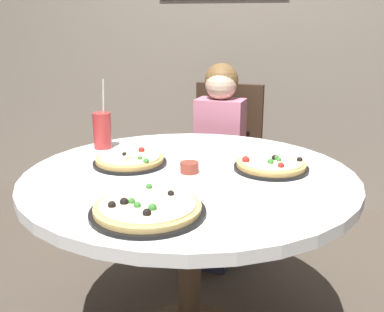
{
  "coord_description": "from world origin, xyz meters",
  "views": [
    {
      "loc": [
        0.32,
        -1.55,
        1.28
      ],
      "look_at": [
        0.0,
        0.05,
        0.8
      ],
      "focal_mm": 41.83,
      "sensor_mm": 36.0,
      "label": 1
    }
  ],
  "objects_px": {
    "dining_table": "(189,196)",
    "sauce_bowl": "(189,168)",
    "diner_child": "(216,174)",
    "plate_small": "(154,143)",
    "pizza_pepperoni": "(148,209)",
    "soda_cup": "(102,130)",
    "chair_wooden": "(224,157)",
    "pizza_cheese": "(130,160)",
    "pizza_veggie": "(271,165)"
  },
  "relations": [
    {
      "from": "diner_child",
      "to": "pizza_cheese",
      "type": "bearing_deg",
      "value": -108.4
    },
    {
      "from": "plate_small",
      "to": "chair_wooden",
      "type": "bearing_deg",
      "value": 66.07
    },
    {
      "from": "pizza_pepperoni",
      "to": "soda_cup",
      "type": "distance_m",
      "value": 0.77
    },
    {
      "from": "pizza_cheese",
      "to": "plate_small",
      "type": "height_order",
      "value": "pizza_cheese"
    },
    {
      "from": "chair_wooden",
      "to": "pizza_cheese",
      "type": "bearing_deg",
      "value": -106.25
    },
    {
      "from": "soda_cup",
      "to": "pizza_veggie",
      "type": "bearing_deg",
      "value": -12.43
    },
    {
      "from": "diner_child",
      "to": "chair_wooden",
      "type": "bearing_deg",
      "value": 82.75
    },
    {
      "from": "sauce_bowl",
      "to": "plate_small",
      "type": "distance_m",
      "value": 0.45
    },
    {
      "from": "dining_table",
      "to": "pizza_pepperoni",
      "type": "distance_m",
      "value": 0.41
    },
    {
      "from": "diner_child",
      "to": "pizza_pepperoni",
      "type": "distance_m",
      "value": 1.2
    },
    {
      "from": "chair_wooden",
      "to": "sauce_bowl",
      "type": "height_order",
      "value": "chair_wooden"
    },
    {
      "from": "pizza_pepperoni",
      "to": "soda_cup",
      "type": "bearing_deg",
      "value": 121.62
    },
    {
      "from": "pizza_veggie",
      "to": "plate_small",
      "type": "height_order",
      "value": "pizza_veggie"
    },
    {
      "from": "dining_table",
      "to": "diner_child",
      "type": "height_order",
      "value": "diner_child"
    },
    {
      "from": "soda_cup",
      "to": "sauce_bowl",
      "type": "bearing_deg",
      "value": -30.66
    },
    {
      "from": "dining_table",
      "to": "sauce_bowl",
      "type": "xyz_separation_m",
      "value": [
        -0.0,
        -0.0,
        0.12
      ]
    },
    {
      "from": "sauce_bowl",
      "to": "plate_small",
      "type": "height_order",
      "value": "sauce_bowl"
    },
    {
      "from": "sauce_bowl",
      "to": "plate_small",
      "type": "bearing_deg",
      "value": 122.81
    },
    {
      "from": "dining_table",
      "to": "pizza_veggie",
      "type": "distance_m",
      "value": 0.33
    },
    {
      "from": "chair_wooden",
      "to": "sauce_bowl",
      "type": "bearing_deg",
      "value": -90.86
    },
    {
      "from": "pizza_cheese",
      "to": "pizza_pepperoni",
      "type": "relative_size",
      "value": 0.85
    },
    {
      "from": "soda_cup",
      "to": "sauce_bowl",
      "type": "xyz_separation_m",
      "value": [
        0.45,
        -0.26,
        -0.06
      ]
    },
    {
      "from": "diner_child",
      "to": "plate_small",
      "type": "xyz_separation_m",
      "value": [
        -0.24,
        -0.4,
        0.27
      ]
    },
    {
      "from": "pizza_pepperoni",
      "to": "plate_small",
      "type": "bearing_deg",
      "value": 104.71
    },
    {
      "from": "dining_table",
      "to": "pizza_veggie",
      "type": "relative_size",
      "value": 4.33
    },
    {
      "from": "pizza_pepperoni",
      "to": "pizza_veggie",
      "type": "bearing_deg",
      "value": 55.11
    },
    {
      "from": "pizza_veggie",
      "to": "dining_table",
      "type": "bearing_deg",
      "value": -162.14
    },
    {
      "from": "dining_table",
      "to": "soda_cup",
      "type": "height_order",
      "value": "soda_cup"
    },
    {
      "from": "dining_table",
      "to": "sauce_bowl",
      "type": "bearing_deg",
      "value": -116.61
    },
    {
      "from": "plate_small",
      "to": "pizza_pepperoni",
      "type": "bearing_deg",
      "value": -75.29
    },
    {
      "from": "chair_wooden",
      "to": "diner_child",
      "type": "relative_size",
      "value": 0.88
    },
    {
      "from": "diner_child",
      "to": "soda_cup",
      "type": "relative_size",
      "value": 3.52
    },
    {
      "from": "pizza_pepperoni",
      "to": "sauce_bowl",
      "type": "height_order",
      "value": "pizza_pepperoni"
    },
    {
      "from": "pizza_pepperoni",
      "to": "dining_table",
      "type": "bearing_deg",
      "value": 83.66
    },
    {
      "from": "diner_child",
      "to": "pizza_pepperoni",
      "type": "bearing_deg",
      "value": -91.63
    },
    {
      "from": "pizza_veggie",
      "to": "soda_cup",
      "type": "relative_size",
      "value": 0.93
    },
    {
      "from": "pizza_cheese",
      "to": "soda_cup",
      "type": "relative_size",
      "value": 0.95
    },
    {
      "from": "soda_cup",
      "to": "plate_small",
      "type": "xyz_separation_m",
      "value": [
        0.2,
        0.11,
        -0.08
      ]
    },
    {
      "from": "pizza_veggie",
      "to": "pizza_pepperoni",
      "type": "xyz_separation_m",
      "value": [
        -0.34,
        -0.49,
        -0.0
      ]
    },
    {
      "from": "diner_child",
      "to": "plate_small",
      "type": "relative_size",
      "value": 6.01
    },
    {
      "from": "dining_table",
      "to": "chair_wooden",
      "type": "height_order",
      "value": "chair_wooden"
    },
    {
      "from": "pizza_pepperoni",
      "to": "pizza_cheese",
      "type": "bearing_deg",
      "value": 114.7
    },
    {
      "from": "chair_wooden",
      "to": "plate_small",
      "type": "bearing_deg",
      "value": -113.93
    },
    {
      "from": "soda_cup",
      "to": "pizza_pepperoni",
      "type": "bearing_deg",
      "value": -58.38
    },
    {
      "from": "pizza_cheese",
      "to": "plate_small",
      "type": "bearing_deg",
      "value": 89.17
    },
    {
      "from": "soda_cup",
      "to": "plate_small",
      "type": "height_order",
      "value": "soda_cup"
    },
    {
      "from": "sauce_bowl",
      "to": "plate_small",
      "type": "relative_size",
      "value": 0.39
    },
    {
      "from": "pizza_cheese",
      "to": "soda_cup",
      "type": "bearing_deg",
      "value": 133.69
    },
    {
      "from": "pizza_veggie",
      "to": "sauce_bowl",
      "type": "bearing_deg",
      "value": -161.63
    },
    {
      "from": "pizza_cheese",
      "to": "plate_small",
      "type": "distance_m",
      "value": 0.32
    }
  ]
}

